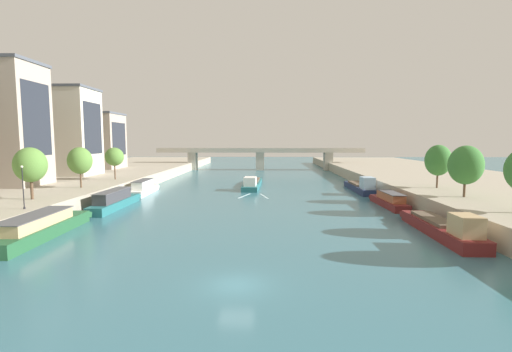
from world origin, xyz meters
TOP-DOWN VIEW (x-y plane):
  - ground_plane at (0.00, 0.00)m, footprint 400.00×400.00m
  - quay_left at (-41.34, 55.00)m, footprint 36.00×170.00m
  - quay_right at (41.34, 55.00)m, footprint 36.00×170.00m
  - barge_midriver at (-0.94, 53.99)m, footprint 3.95×19.83m
  - wake_behind_barge at (-0.12, 41.08)m, footprint 5.60×6.00m
  - moored_boat_left_midway at (-21.74, 12.06)m, footprint 3.89×16.44m
  - moored_boat_left_upstream at (-20.75, 28.55)m, footprint 2.60×14.92m
  - moored_boat_left_second at (-21.29, 43.23)m, footprint 2.84×12.62m
  - moored_boat_right_midway at (20.87, 13.57)m, footprint 3.12×15.97m
  - moored_boat_right_near at (21.15, 31.11)m, footprint 2.68×12.27m
  - moored_boat_right_end at (21.08, 47.67)m, footprint 3.04×16.82m
  - tree_left_third at (-28.29, 20.91)m, footprint 3.99×3.99m
  - tree_left_past_mid at (-27.81, 32.45)m, footprint 3.79×3.79m
  - tree_left_second at (-27.44, 44.81)m, footprint 3.51×3.51m
  - tree_right_midway at (28.83, 24.38)m, footprint 4.40×4.40m
  - tree_right_past_mid at (29.58, 33.79)m, footprint 4.03×4.03m
  - lamppost_left_bank at (-24.87, 14.30)m, footprint 0.28×0.28m
  - building_left_far_end at (-43.24, 53.90)m, footprint 15.35×10.21m
  - building_left_corner at (-43.24, 73.01)m, footprint 10.96×11.33m
  - bridge_far at (0.00, 99.77)m, footprint 70.68×4.40m

SIDE VIEW (x-z plane):
  - ground_plane at x=0.00m, z-range 0.00..0.00m
  - wake_behind_barge at x=-0.12m, z-range 0.00..0.03m
  - barge_midriver at x=-0.94m, z-range -0.56..2.21m
  - moored_boat_right_near at x=21.15m, z-range -0.19..2.14m
  - moored_boat_right_end at x=21.08m, z-range -0.71..2.66m
  - moored_boat_right_midway at x=20.87m, z-range -0.65..2.61m
  - moored_boat_left_midway at x=-21.74m, z-range -0.20..2.39m
  - moored_boat_left_second at x=-21.29m, z-range -0.23..2.50m
  - moored_boat_left_upstream at x=-20.75m, z-range -0.23..2.58m
  - quay_left at x=-41.34m, z-range 0.00..2.59m
  - quay_right at x=41.34m, z-range 0.00..2.59m
  - bridge_far at x=0.00m, z-range 1.16..8.73m
  - lamppost_left_bank at x=-24.87m, z-range 2.82..7.68m
  - tree_right_midway at x=28.83m, z-range 3.44..10.38m
  - tree_left_past_mid at x=-27.81m, z-range 3.70..10.23m
  - tree_left_second at x=-27.44m, z-range 3.91..10.14m
  - tree_right_past_mid at x=29.58m, z-range 3.57..10.48m
  - tree_left_third at x=-28.29m, z-range 3.69..10.42m
  - building_left_corner at x=-43.24m, z-range 2.61..17.67m
  - building_left_far_end at x=-43.24m, z-range 2.61..21.69m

